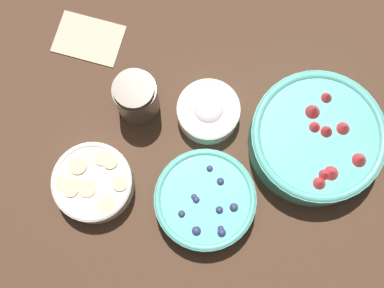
{
  "coord_description": "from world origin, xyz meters",
  "views": [
    {
      "loc": [
        0.07,
        -0.15,
        0.99
      ],
      "look_at": [
        -0.03,
        0.03,
        0.05
      ],
      "focal_mm": 50.0,
      "sensor_mm": 36.0,
      "label": 1
    }
  ],
  "objects_px": {
    "bowl_bananas": "(93,183)",
    "bowl_cream": "(208,111)",
    "bowl_blueberries": "(205,200)",
    "bowl_strawberries": "(317,138)",
    "jar_chocolate": "(137,98)"
  },
  "relations": [
    {
      "from": "bowl_strawberries",
      "to": "jar_chocolate",
      "type": "distance_m",
      "value": 0.34
    },
    {
      "from": "jar_chocolate",
      "to": "bowl_strawberries",
      "type": "bearing_deg",
      "value": 13.13
    },
    {
      "from": "bowl_bananas",
      "to": "bowl_cream",
      "type": "distance_m",
      "value": 0.25
    },
    {
      "from": "bowl_blueberries",
      "to": "bowl_cream",
      "type": "relative_size",
      "value": 1.54
    },
    {
      "from": "bowl_blueberries",
      "to": "jar_chocolate",
      "type": "height_order",
      "value": "jar_chocolate"
    },
    {
      "from": "bowl_blueberries",
      "to": "bowl_bananas",
      "type": "xyz_separation_m",
      "value": [
        -0.2,
        -0.06,
        -0.0
      ]
    },
    {
      "from": "bowl_cream",
      "to": "bowl_blueberries",
      "type": "bearing_deg",
      "value": -66.68
    },
    {
      "from": "bowl_strawberries",
      "to": "bowl_bananas",
      "type": "relative_size",
      "value": 1.68
    },
    {
      "from": "bowl_bananas",
      "to": "bowl_cream",
      "type": "bearing_deg",
      "value": 58.74
    },
    {
      "from": "bowl_blueberries",
      "to": "bowl_cream",
      "type": "xyz_separation_m",
      "value": [
        -0.07,
        0.15,
        -0.0
      ]
    },
    {
      "from": "bowl_bananas",
      "to": "bowl_cream",
      "type": "height_order",
      "value": "same"
    },
    {
      "from": "bowl_bananas",
      "to": "jar_chocolate",
      "type": "distance_m",
      "value": 0.17
    },
    {
      "from": "bowl_strawberries",
      "to": "jar_chocolate",
      "type": "xyz_separation_m",
      "value": [
        -0.33,
        -0.08,
        0.01
      ]
    },
    {
      "from": "bowl_blueberries",
      "to": "jar_chocolate",
      "type": "distance_m",
      "value": 0.22
    },
    {
      "from": "bowl_cream",
      "to": "bowl_bananas",
      "type": "bearing_deg",
      "value": -121.26
    }
  ]
}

